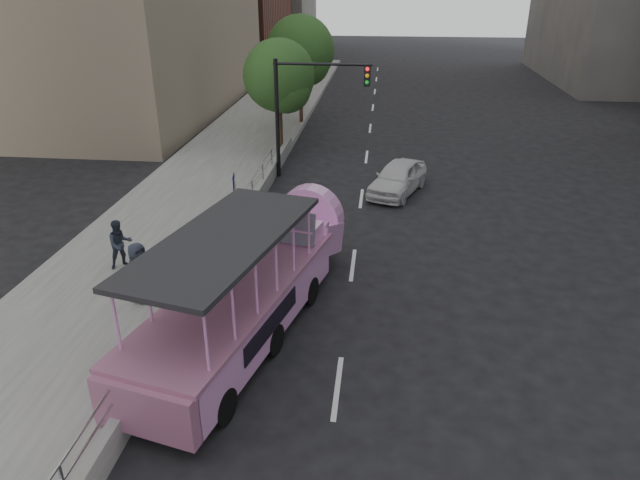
# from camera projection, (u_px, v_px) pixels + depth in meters

# --- Properties ---
(ground) EXTENTS (160.00, 160.00, 0.00)m
(ground) POSITION_uv_depth(u_px,v_px,m) (305.00, 334.00, 14.68)
(ground) COLOR black
(sidewalk) EXTENTS (5.50, 80.00, 0.30)m
(sidewalk) POSITION_uv_depth(u_px,v_px,m) (203.00, 189.00, 24.20)
(sidewalk) COLOR #A2A39D
(sidewalk) RESTS_ON ground
(kerb_wall) EXTENTS (0.24, 30.00, 0.36)m
(kerb_wall) POSITION_uv_depth(u_px,v_px,m) (208.00, 274.00, 16.59)
(kerb_wall) COLOR #ACACA6
(kerb_wall) RESTS_ON sidewalk
(guardrail) EXTENTS (0.07, 22.00, 0.71)m
(guardrail) POSITION_uv_depth(u_px,v_px,m) (206.00, 254.00, 16.31)
(guardrail) COLOR silver
(guardrail) RESTS_ON kerb_wall
(duck_boat) EXTENTS (4.31, 9.54, 3.08)m
(duck_boat) POSITION_uv_depth(u_px,v_px,m) (253.00, 285.00, 14.66)
(duck_boat) COLOR black
(duck_boat) RESTS_ON ground
(car) EXTENTS (2.88, 4.26, 1.35)m
(car) POSITION_uv_depth(u_px,v_px,m) (398.00, 178.00, 23.93)
(car) COLOR silver
(car) RESTS_ON ground
(pedestrian_mid) EXTENTS (0.94, 0.92, 1.52)m
(pedestrian_mid) POSITION_uv_depth(u_px,v_px,m) (120.00, 244.00, 17.12)
(pedestrian_mid) COLOR #2B323F
(pedestrian_mid) RESTS_ON sidewalk
(pedestrian_far) EXTENTS (0.87, 0.99, 1.70)m
(pedestrian_far) POSITION_uv_depth(u_px,v_px,m) (139.00, 272.00, 15.29)
(pedestrian_far) COLOR #2B323F
(pedestrian_far) RESTS_ON sidewalk
(parking_sign) EXTENTS (0.12, 0.57, 2.54)m
(parking_sign) POSITION_uv_depth(u_px,v_px,m) (235.00, 201.00, 18.83)
(parking_sign) COLOR black
(parking_sign) RESTS_ON ground
(traffic_signal) EXTENTS (4.20, 0.32, 5.20)m
(traffic_signal) POSITION_uv_depth(u_px,v_px,m) (304.00, 100.00, 24.63)
(traffic_signal) COLOR black
(traffic_signal) RESTS_ON ground
(street_tree_near) EXTENTS (3.52, 3.52, 5.72)m
(street_tree_near) POSITION_uv_depth(u_px,v_px,m) (281.00, 79.00, 27.75)
(street_tree_near) COLOR #322316
(street_tree_near) RESTS_ON ground
(street_tree_far) EXTENTS (3.97, 3.97, 6.45)m
(street_tree_far) POSITION_uv_depth(u_px,v_px,m) (302.00, 53.00, 32.93)
(street_tree_far) COLOR #322316
(street_tree_far) RESTS_ON ground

